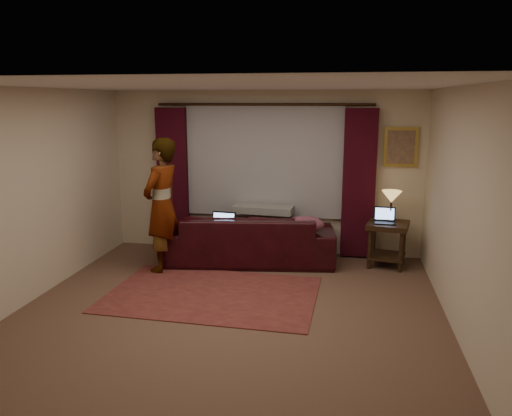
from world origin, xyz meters
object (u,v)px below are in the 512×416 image
Objects in this scene: laptop_sofa at (221,223)px; laptop_table at (385,216)px; person at (162,205)px; tiffany_lamp at (391,206)px; sofa at (249,229)px; end_table at (387,244)px.

laptop_table is at bearing 12.28° from laptop_sofa.
tiffany_lamp is at bearing 117.96° from person.
laptop_sofa is 0.86× the size of tiffany_lamp.
sofa is 6.44× the size of laptop_sofa.
end_table is 0.35× the size of person.
sofa is 1.38m from person.
laptop_sofa reaches higher than end_table.
person reaches higher than sofa.
end_table is (2.45, 0.39, -0.32)m from laptop_sofa.
tiffany_lamp is at bearing 65.30° from end_table.
tiffany_lamp is (2.49, 0.46, 0.25)m from laptop_sofa.
end_table is at bearing 13.22° from laptop_sofa.
tiffany_lamp is at bearing 55.17° from laptop_table.
end_table is (2.08, 0.15, -0.19)m from sofa.
sofa is at bearing -175.87° from end_table.
laptop_sofa is 2.42m from laptop_table.
end_table is at bearing -114.70° from tiffany_lamp.
laptop_table is 0.17× the size of person.
sofa is 2.04m from laptop_table.
person is at bearing -166.72° from end_table.
laptop_sofa is at bearing 129.23° from person.
laptop_sofa is (-0.38, -0.24, 0.13)m from sofa.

